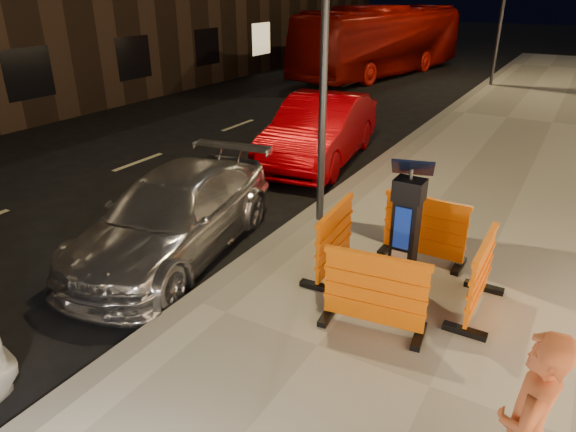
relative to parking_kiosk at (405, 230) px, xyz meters
The scene contains 13 objects.
ground_plane 2.84m from the parking_kiosk, 144.09° to the right, with size 120.00×120.00×0.00m, color black.
sidewalk 2.00m from the parking_kiosk, 61.39° to the right, with size 6.00×60.00×0.15m, color gray.
kerb 2.81m from the parking_kiosk, 144.09° to the right, with size 0.30×60.00×0.15m, color slate.
parking_kiosk is the anchor object (origin of this frame).
barrier_front 1.02m from the parking_kiosk, 90.00° to the right, with size 1.21×0.50×0.94m, color orange.
barrier_back 1.02m from the parking_kiosk, 90.00° to the left, with size 1.21×0.50×0.94m, color orange.
barrier_kerbside 1.02m from the parking_kiosk, behind, with size 1.21×0.50×0.94m, color orange.
barrier_bldgside 1.02m from the parking_kiosk, ahead, with size 1.21×0.50×0.94m, color orange.
car_silver 3.55m from the parking_kiosk, behind, with size 1.72×4.23×1.23m, color #B2B2B7.
car_red 5.92m from the parking_kiosk, 127.31° to the left, with size 1.58×4.54×1.50m, color #AD0008.
bus_doubledecker 18.87m from the parking_kiosk, 111.73° to the left, with size 2.51×10.74×2.99m, color #980B06.
street_lamp_mid 3.21m from the parking_kiosk, 142.79° to the left, with size 0.12×0.12×6.00m, color #3F3F44.
street_lamp_far 16.69m from the parking_kiosk, 96.59° to the left, with size 0.12×0.12×6.00m, color #3F3F44.
Camera 1 is at (3.77, -4.09, 3.75)m, focal length 32.00 mm.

